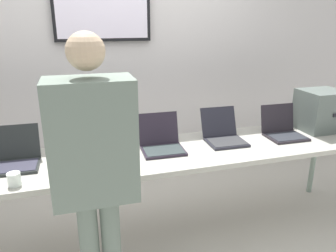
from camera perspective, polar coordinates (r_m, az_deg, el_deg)
The scene contains 11 objects.
ground at distance 2.90m, azimuth -1.80°, elevation -18.99°, with size 8.00×8.00×0.04m, color beige.
back_wall at distance 3.43m, azimuth -7.11°, elevation 11.71°, with size 8.00×0.11×2.68m.
workbench at distance 2.52m, azimuth -1.96°, elevation -5.62°, with size 3.65×0.70×0.76m.
equipment_box at distance 3.29m, azimuth 25.32°, elevation 2.53°, with size 0.38×0.35×0.37m.
laptop_station_1 at distance 2.52m, azimuth -25.85°, elevation -5.01°, with size 0.38×0.32×0.26m.
laptop_station_2 at distance 2.46m, azimuth -13.34°, elevation -4.26°, with size 0.35×0.32×0.23m.
laptop_station_3 at distance 2.55m, azimuth -1.18°, elevation -2.82°, with size 0.33×0.34×0.26m.
laptop_station_4 at distance 2.76m, azimuth 9.71°, elevation -1.42°, with size 0.32×0.37×0.26m.
laptop_station_5 at distance 3.01m, azimuth 19.53°, elevation -0.58°, with size 0.33×0.32×0.26m.
person at distance 1.77m, azimuth -12.89°, elevation -6.07°, with size 0.44×0.58×1.69m.
coffee_mug at distance 2.23m, azimuth -25.46°, elevation -8.47°, with size 0.08×0.08×0.08m.
Camera 1 is at (-0.58, -2.23, 1.74)m, focal length 34.61 mm.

